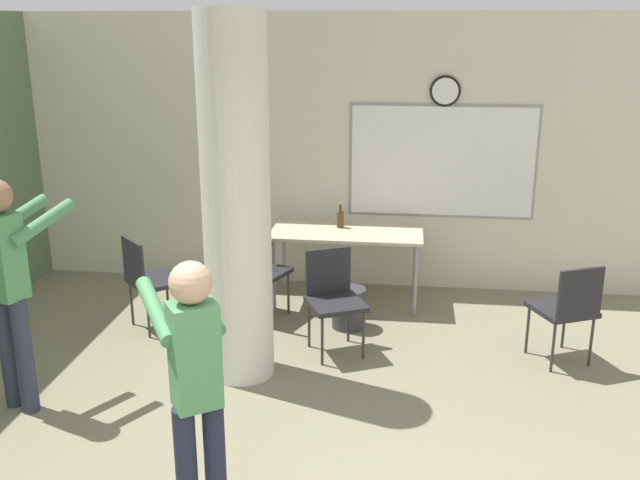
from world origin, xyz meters
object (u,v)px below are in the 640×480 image
Objects in this scene: folding_table at (347,236)px; chair_table_front at (333,294)px; chair_table_left at (257,269)px; person_playing_front at (195,380)px; bottle_on_table at (340,219)px; chair_near_pillar at (149,276)px; chair_mid_room at (568,306)px; person_watching_back at (9,277)px.

chair_table_front is at bearing -90.73° from folding_table.
folding_table is at bearing 36.06° from chair_table_left.
person_playing_front reaches higher than chair_table_left.
person_playing_front is at bearing -97.91° from folding_table.
bottle_on_table is 1.94m from chair_near_pillar.
chair_near_pillar is 1.00× the size of chair_table_left.
chair_table_left is 0.94m from chair_table_front.
folding_table is 1.93m from chair_near_pillar.
person_playing_front reaches higher than chair_near_pillar.
chair_table_front is 2.45m from person_playing_front.
bottle_on_table is at bearing 92.90° from chair_table_front.
chair_mid_room and chair_table_front have the same top height.
person_watching_back is at bearing -150.38° from chair_table_front.
person_watching_back is at bearing 145.36° from person_playing_front.
chair_near_pillar is 0.51× the size of person_watching_back.
chair_table_left is (-0.78, -0.57, -0.17)m from folding_table.
person_playing_front reaches higher than bottle_on_table.
bottle_on_table is 1.28m from chair_table_front.
chair_mid_room is at bearing -31.01° from folding_table.
folding_table is 6.32× the size of bottle_on_table.
chair_table_front is at bearing -35.39° from chair_table_left.
chair_table_left is at bearing -143.94° from folding_table.
person_watching_back is (-2.07, -2.45, 0.18)m from bottle_on_table.
chair_table_left and chair_table_front have the same top height.
chair_table_left is 2.96m from person_playing_front.
chair_table_front is 0.51× the size of person_watching_back.
chair_near_pillar is (-1.63, -1.00, -0.32)m from bottle_on_table.
chair_near_pillar is 0.98m from chair_table_left.
bottle_on_table is 0.15× the size of person_playing_front.
chair_table_left is at bearing 95.85° from person_playing_front.
chair_near_pillar reaches higher than folding_table.
folding_table is 1.70× the size of chair_table_front.
bottle_on_table reaches higher than chair_near_pillar.
folding_table is 1.70× the size of chair_near_pillar.
bottle_on_table is at bearing 122.40° from folding_table.
chair_table_left is at bearing 168.00° from chair_mid_room.
chair_table_left reaches higher than folding_table.
folding_table is 0.93× the size of person_playing_front.
bottle_on_table is 0.27× the size of chair_table_left.
person_watching_back is (-0.44, -1.45, 0.49)m from chair_near_pillar.
chair_table_front is (1.70, -0.23, 0.00)m from chair_near_pillar.
chair_mid_room is 1.91m from chair_table_front.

